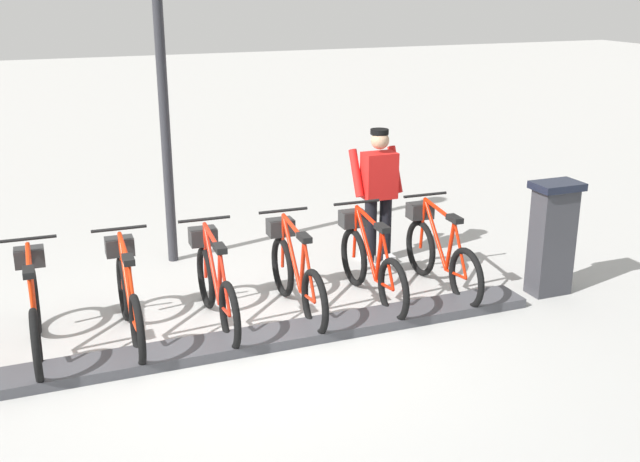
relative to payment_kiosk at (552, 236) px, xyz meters
The scene contains 11 objects.
ground_plane 3.52m from the payment_kiosk, 90.88° to the left, with size 60.00×60.00×0.00m, color #AFAEAB.
dock_rail_base 3.51m from the payment_kiosk, 90.88° to the left, with size 0.44×5.97×0.10m, color #47474C.
payment_kiosk is the anchor object (origin of this frame).
bike_docked_0 1.24m from the payment_kiosk, 62.00° to the left, with size 1.72×0.54×1.02m.
bike_docked_1 2.03m from the payment_kiosk, 73.55° to the left, with size 1.72×0.54×1.02m.
bike_docked_2 2.86m from the payment_kiosk, 78.45° to the left, with size 1.72×0.54×1.02m.
bike_docked_3 3.71m from the payment_kiosk, 81.12° to the left, with size 1.72×0.54×1.02m.
bike_docked_4 4.56m from the payment_kiosk, 82.79° to the left, with size 1.72×0.54×1.02m.
bike_docked_5 5.42m from the payment_kiosk, 83.93° to the left, with size 1.72×0.54×1.02m.
worker_near_rack 2.12m from the payment_kiosk, 39.20° to the left, with size 0.46×0.62×1.66m.
lamp_post 4.96m from the payment_kiosk, 55.00° to the left, with size 0.32×0.32×4.15m.
Camera 1 is at (-6.49, 1.87, 3.36)m, focal length 43.38 mm.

